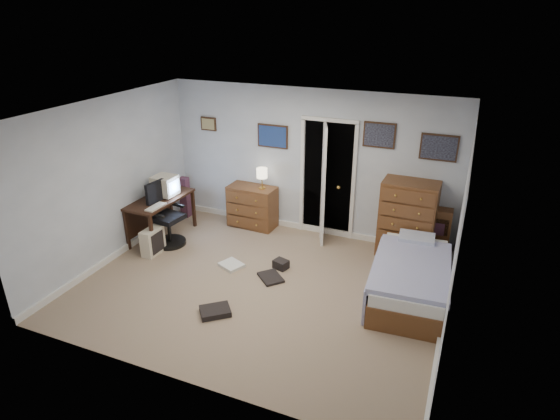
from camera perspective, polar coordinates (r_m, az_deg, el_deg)
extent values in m
cube|color=#9D866C|center=(6.80, -2.42, -9.30)|extent=(5.00, 4.00, 0.02)
cube|color=black|center=(8.10, -14.45, 1.26)|extent=(0.61, 1.27, 0.04)
cube|color=black|center=(7.99, -18.16, -2.35)|extent=(0.05, 0.05, 0.69)
cube|color=black|center=(7.69, -15.34, -3.06)|extent=(0.05, 0.05, 0.69)
cube|color=black|center=(8.81, -13.20, 0.68)|extent=(0.05, 0.05, 0.69)
cube|color=black|center=(8.53, -10.49, 0.15)|extent=(0.05, 0.05, 0.69)
cube|color=black|center=(8.38, -15.70, -0.47)|extent=(0.06, 1.16, 0.48)
cube|color=beige|center=(8.13, -13.86, 2.94)|extent=(0.38, 0.36, 0.33)
cube|color=#8CB2F2|center=(8.02, -12.79, 2.76)|extent=(0.02, 0.27, 0.21)
cube|color=beige|center=(8.19, -13.75, 1.80)|extent=(0.25, 0.25, 0.02)
cube|color=beige|center=(7.73, -14.91, 0.37)|extent=(0.15, 0.39, 0.02)
cube|color=beige|center=(7.79, -15.26, -3.70)|extent=(0.20, 0.41, 0.43)
cube|color=black|center=(7.73, -14.67, -3.85)|extent=(0.01, 0.29, 0.34)
cylinder|color=black|center=(8.11, -13.20, -3.85)|extent=(0.58, 0.58, 0.06)
cylinder|color=black|center=(8.01, -13.34, -2.46)|extent=(0.07, 0.07, 0.40)
cube|color=black|center=(7.91, -13.50, -0.90)|extent=(0.49, 0.49, 0.08)
cube|color=black|center=(7.93, -14.89, 1.46)|extent=(0.11, 0.40, 0.55)
cube|color=black|center=(7.70, -14.79, -0.60)|extent=(0.30, 0.09, 0.04)
cube|color=black|center=(8.01, -12.46, 0.62)|extent=(0.30, 0.09, 0.04)
cube|color=maroon|center=(8.96, -11.50, 1.55)|extent=(0.16, 0.16, 0.77)
cube|color=brown|center=(8.41, -3.39, 0.43)|extent=(0.87, 0.47, 0.76)
cylinder|color=gold|center=(8.18, -2.19, 2.71)|extent=(0.12, 0.12, 0.02)
cylinder|color=gold|center=(8.14, -2.20, 3.46)|extent=(0.02, 0.02, 0.23)
cylinder|color=beige|center=(8.09, -2.22, 4.52)|extent=(0.20, 0.20, 0.17)
cube|color=black|center=(8.20, 6.48, 4.37)|extent=(0.90, 0.60, 2.00)
cube|color=white|center=(8.03, 2.72, 4.08)|extent=(0.06, 0.05, 2.00)
cube|color=white|center=(7.79, 8.96, 3.19)|extent=(0.06, 0.05, 2.00)
cube|color=white|center=(7.61, 6.11, 10.88)|extent=(0.96, 0.05, 0.06)
cube|color=white|center=(7.82, 5.25, 3.44)|extent=(0.31, 0.77, 2.00)
sphere|color=gold|center=(7.60, 7.13, 2.75)|extent=(0.06, 0.06, 0.06)
cube|color=brown|center=(7.59, 15.28, -1.07)|extent=(0.86, 0.52, 1.24)
cube|color=brown|center=(7.78, 16.69, -2.36)|extent=(0.91, 0.25, 0.82)
cube|color=black|center=(7.65, 16.77, -1.54)|extent=(0.84, 0.11, 0.27)
cube|color=maroon|center=(7.67, 16.73, -1.78)|extent=(0.73, 0.12, 0.20)
cube|color=brown|center=(6.74, 15.51, -8.90)|extent=(1.03, 1.89, 0.32)
cube|color=white|center=(6.61, 15.74, -7.12)|extent=(0.99, 1.86, 0.17)
cube|color=#5D5EAE|center=(6.48, 15.77, -6.75)|extent=(1.07, 1.62, 0.09)
cube|color=#5D5EAE|center=(6.63, 11.31, -8.02)|extent=(0.13, 1.57, 0.50)
cube|color=#7787BF|center=(7.16, 16.30, -3.45)|extent=(0.53, 0.38, 0.12)
cube|color=#331E11|center=(8.58, -8.71, 10.34)|extent=(0.30, 0.03, 0.24)
cube|color=olive|center=(8.56, -8.77, 10.31)|extent=(0.25, 0.01, 0.19)
cube|color=#331E11|center=(8.04, -0.89, 8.98)|extent=(0.55, 0.03, 0.40)
cube|color=navy|center=(8.03, -0.94, 8.95)|extent=(0.50, 0.01, 0.35)
cube|color=#331E11|center=(7.48, 12.01, 8.93)|extent=(0.50, 0.03, 0.40)
cube|color=black|center=(7.47, 11.98, 8.90)|extent=(0.45, 0.01, 0.35)
cube|color=#331E11|center=(7.41, 18.82, 7.22)|extent=(0.55, 0.03, 0.40)
cube|color=black|center=(7.39, 18.80, 7.18)|extent=(0.50, 0.01, 0.35)
cube|color=black|center=(7.18, 0.11, -6.63)|extent=(0.25, 0.23, 0.13)
cube|color=silver|center=(7.29, -5.95, -6.68)|extent=(0.42, 0.40, 0.05)
cube|color=black|center=(6.95, -1.14, -8.22)|extent=(0.48, 0.47, 0.04)
cube|color=black|center=(6.29, -7.90, -12.12)|extent=(0.48, 0.47, 0.08)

